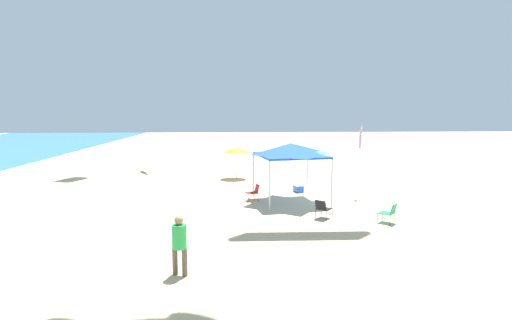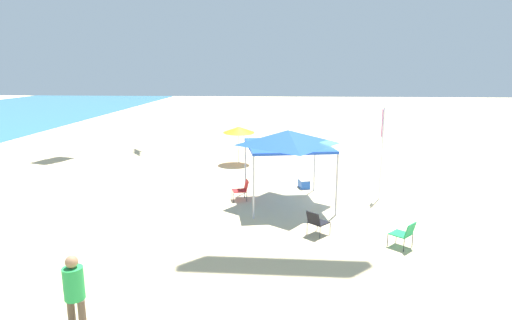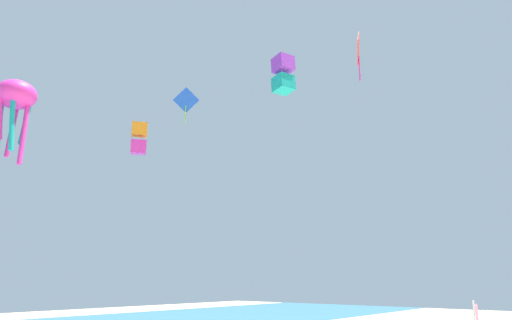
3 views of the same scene
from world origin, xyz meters
name	(u,v)px [view 1 (image 1 of 3)]	position (x,y,z in m)	size (l,w,h in m)	color
ground	(330,198)	(0.00, 0.00, -0.05)	(120.00, 120.00, 0.10)	#D6BC8C
canopy_tent	(291,150)	(-0.93, 2.24, 2.57)	(3.75, 3.58, 2.91)	#B7B7BC
beach_umbrella	(237,150)	(5.92, 4.84, 1.90)	(1.75, 1.74, 2.12)	silver
folding_chair_facing_ocean	(323,208)	(-4.14, 1.33, 0.47)	(0.81, 0.80, 0.82)	black
folding_chair_left_of_tent	(254,191)	(-0.64, 4.04, 0.47)	(0.66, 0.74, 0.82)	black
folding_chair_near_cooler	(389,212)	(-4.94, -1.19, 0.47)	(0.80, 0.81, 0.82)	black
cooler_box	(298,188)	(1.30, 1.47, 0.20)	(0.70, 0.55, 0.40)	blue
banner_flag	(360,154)	(-0.16, -1.48, 2.25)	(0.36, 0.06, 3.74)	silver
person_beachcomber	(179,240)	(-9.58, 6.50, 0.99)	(0.40, 0.43, 1.68)	brown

